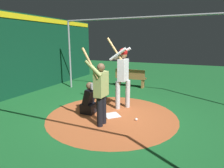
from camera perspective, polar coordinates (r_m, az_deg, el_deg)
The scene contains 10 objects.
ground_plane at distance 5.68m, azimuth -0.00°, elevation -9.39°, with size 27.69×27.69×0.00m, color #195B28.
dirt_circle at distance 5.68m, azimuth -0.00°, elevation -9.36°, with size 3.75×3.75×0.01m, color #AD562D.
home_plate at distance 5.67m, azimuth -0.00°, elevation -9.28°, with size 0.42×0.42×0.01m, color white.
batter at distance 6.00m, azimuth 3.20°, elevation 3.59°, with size 0.68×0.49×2.24m.
catcher at distance 5.80m, azimuth -6.61°, elevation -5.05°, with size 0.58×0.40×0.96m.
visitor at distance 4.81m, azimuth -3.32°, elevation -1.86°, with size 0.54×0.50×1.99m.
back_wall at distance 8.02m, azimuth -29.44°, elevation 7.32°, with size 0.22×11.69×3.18m.
cage_frame at distance 5.26m, azimuth -0.00°, elevation 12.95°, with size 6.42×4.94×3.01m.
bench at distance 9.03m, azimuth 5.51°, elevation 1.82°, with size 1.42×0.36×0.85m.
baseball_0 at distance 5.36m, azimuth 7.24°, elevation -10.38°, with size 0.07×0.07×0.07m, color white.
Camera 1 is at (2.12, -4.81, 2.15)m, focal length 30.71 mm.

